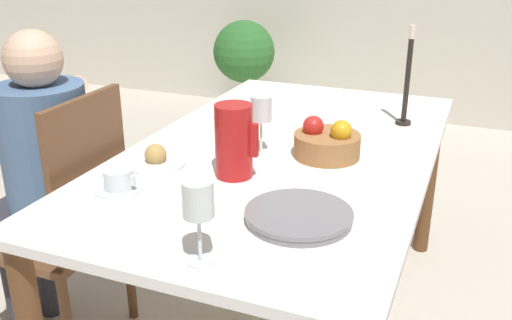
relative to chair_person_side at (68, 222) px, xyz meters
The scene contains 13 objects.
dining_table 0.78m from the chair_person_side, 27.66° to the left, with size 1.00×1.75×0.76m.
chair_person_side is the anchor object (origin of this frame).
person_seated 0.21m from the chair_person_side, behind, with size 0.39×0.41×1.17m.
red_pitcher 0.72m from the chair_person_side, ahead, with size 0.14×0.11×0.23m.
wine_glass_water 0.79m from the chair_person_side, 23.64° to the left, with size 0.07×0.07×0.20m.
wine_glass_juice 0.95m from the chair_person_side, 29.17° to the right, with size 0.07×0.07×0.20m.
teacup_near_person 0.48m from the chair_person_side, 24.32° to the right, with size 0.14×0.14×0.06m.
teacup_across 0.84m from the chair_person_side, 56.74° to the left, with size 0.14×0.14×0.06m.
serving_tray 0.95m from the chair_person_side, ahead, with size 0.28×0.28×0.03m.
bread_plate 0.44m from the chair_person_side, ahead, with size 0.20×0.20×0.07m.
fruit_bowl 0.95m from the chair_person_side, 21.33° to the left, with size 0.22×0.22×0.14m.
candlestick_tall 1.35m from the chair_person_side, 37.27° to the left, with size 0.06×0.06×0.38m.
potted_plant 2.88m from the chair_person_side, 100.64° to the left, with size 0.50×0.50×0.81m.
Camera 1 is at (0.61, -1.77, 1.45)m, focal length 40.00 mm.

